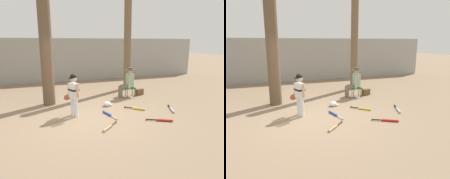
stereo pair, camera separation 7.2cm
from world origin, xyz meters
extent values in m
plane|color=#897056|center=(0.00, 0.00, 0.00)|extent=(60.00, 60.00, 0.00)
cube|color=#9E9E99|center=(0.00, 6.55, 1.21)|extent=(18.00, 0.36, 2.42)
cylinder|color=brown|center=(-0.92, 1.95, 3.02)|extent=(0.43, 0.43, 6.04)
cone|color=brown|center=(-0.92, 1.95, 0.00)|extent=(0.58, 0.58, 0.26)
cylinder|color=brown|center=(2.85, 3.42, 2.99)|extent=(0.34, 0.34, 5.99)
cone|color=brown|center=(2.85, 3.42, 0.00)|extent=(0.46, 0.46, 0.20)
cylinder|color=white|center=(-0.28, 0.30, 0.29)|extent=(0.12, 0.12, 0.58)
cylinder|color=white|center=(-0.35, 0.47, 0.29)|extent=(0.12, 0.12, 0.58)
cube|color=white|center=(-0.31, 0.39, 0.80)|extent=(0.30, 0.35, 0.44)
cube|color=black|center=(-0.31, 0.39, 0.82)|extent=(0.31, 0.36, 0.05)
sphere|color=tan|center=(-0.31, 0.39, 1.15)|extent=(0.20, 0.20, 0.20)
sphere|color=black|center=(-0.31, 0.39, 1.21)|extent=(0.19, 0.19, 0.19)
cube|color=black|center=(-0.40, 0.36, 1.19)|extent=(0.14, 0.17, 0.02)
cylinder|color=tan|center=(-0.25, 0.16, 0.84)|extent=(0.10, 0.10, 0.42)
cylinder|color=tan|center=(-0.43, 0.57, 0.72)|extent=(0.10, 0.10, 0.40)
ellipsoid|color=#AD472D|center=(-0.49, 0.57, 0.56)|extent=(0.25, 0.19, 0.18)
cube|color=#196B2D|center=(2.28, 1.91, 0.38)|extent=(0.47, 0.47, 0.06)
cylinder|color=#333338|center=(2.11, 1.79, 0.19)|extent=(0.02, 0.02, 0.38)
cylinder|color=#333338|center=(2.16, 2.08, 0.19)|extent=(0.02, 0.02, 0.38)
cylinder|color=#333338|center=(2.40, 1.73, 0.19)|extent=(0.02, 0.02, 0.38)
cylinder|color=#333338|center=(2.46, 2.03, 0.19)|extent=(0.02, 0.02, 0.38)
cylinder|color=#6B6051|center=(1.87, 1.88, 0.21)|extent=(0.13, 0.13, 0.43)
cylinder|color=#6B6051|center=(1.91, 2.08, 0.21)|extent=(0.13, 0.13, 0.43)
cylinder|color=#6B6051|center=(2.07, 1.84, 0.43)|extent=(0.42, 0.22, 0.15)
cylinder|color=#6B6051|center=(2.10, 2.04, 0.43)|extent=(0.42, 0.22, 0.15)
cube|color=#99B293|center=(2.28, 1.91, 0.69)|extent=(0.30, 0.40, 0.52)
cylinder|color=#99B293|center=(2.16, 1.70, 0.63)|extent=(0.10, 0.10, 0.46)
cylinder|color=#99B293|center=(2.24, 2.14, 0.63)|extent=(0.10, 0.10, 0.46)
sphere|color=tan|center=(2.28, 1.91, 1.09)|extent=(0.22, 0.22, 0.22)
cylinder|color=#4C4233|center=(2.28, 1.91, 1.12)|extent=(0.40, 0.40, 0.02)
cylinder|color=#4C4233|center=(2.28, 1.91, 1.16)|extent=(0.20, 0.20, 0.09)
cube|color=brown|center=(2.80, 2.03, 0.13)|extent=(0.38, 0.27, 0.26)
cylinder|color=#B7BCC6|center=(2.76, -0.31, 0.03)|extent=(0.23, 0.45, 0.07)
cylinder|color=black|center=(2.90, 0.04, 0.03)|extent=(0.14, 0.29, 0.03)
cylinder|color=black|center=(2.96, 0.18, 0.03)|extent=(0.06, 0.04, 0.06)
cylinder|color=yellow|center=(1.80, 0.21, 0.03)|extent=(0.35, 0.35, 0.07)
cylinder|color=black|center=(1.55, 0.47, 0.03)|extent=(0.22, 0.23, 0.03)
cylinder|color=black|center=(1.45, 0.57, 0.03)|extent=(0.05, 0.05, 0.06)
cylinder|color=tan|center=(0.27, -0.95, 0.03)|extent=(0.36, 0.34, 0.07)
cylinder|color=brown|center=(0.54, -0.71, 0.03)|extent=(0.23, 0.22, 0.03)
cylinder|color=brown|center=(0.64, -0.62, 0.03)|extent=(0.05, 0.05, 0.06)
cylinder|color=red|center=(1.99, -1.00, 0.03)|extent=(0.42, 0.28, 0.07)
cylinder|color=black|center=(1.67, -0.81, 0.03)|extent=(0.27, 0.18, 0.03)
cylinder|color=black|center=(1.54, -0.74, 0.03)|extent=(0.04, 0.06, 0.06)
cylinder|color=#2347AD|center=(0.66, 0.14, 0.03)|extent=(0.16, 0.48, 0.07)
cylinder|color=silver|center=(0.74, -0.25, 0.03)|extent=(0.10, 0.32, 0.03)
cylinder|color=silver|center=(0.77, -0.41, 0.03)|extent=(0.06, 0.03, 0.06)
ellipsoid|color=silver|center=(0.95, 0.99, 0.08)|extent=(0.26, 0.24, 0.18)
cube|color=silver|center=(1.08, 0.99, 0.04)|extent=(0.11, 0.13, 0.02)
camera|label=1|loc=(-1.46, -5.80, 2.22)|focal=34.08mm
camera|label=2|loc=(-1.39, -5.83, 2.22)|focal=34.08mm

